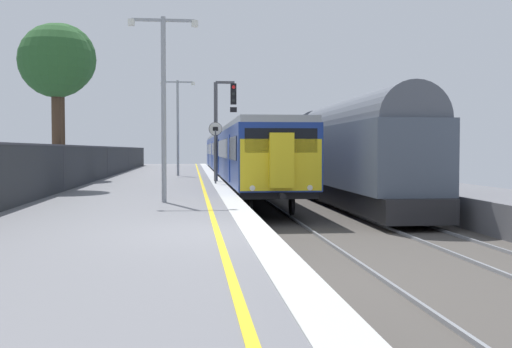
{
  "coord_description": "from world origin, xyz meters",
  "views": [
    {
      "loc": [
        -0.82,
        -11.26,
        1.52
      ],
      "look_at": [
        1.55,
        11.35,
        0.62
      ],
      "focal_mm": 43.29,
      "sensor_mm": 36.0,
      "label": 1
    }
  ],
  "objects": [
    {
      "name": "ground",
      "position": [
        2.64,
        0.0,
        -0.61
      ],
      "size": [
        17.4,
        110.0,
        1.21
      ],
      "color": "slate"
    },
    {
      "name": "commuter_train_at_platform",
      "position": [
        2.1,
        29.15,
        1.27
      ],
      "size": [
        2.83,
        41.51,
        3.81
      ],
      "color": "navy",
      "rests_on": "ground"
    },
    {
      "name": "freight_train_adjacent_track",
      "position": [
        6.1,
        37.16,
        1.53
      ],
      "size": [
        2.6,
        61.19,
        4.62
      ],
      "color": "#232326",
      "rests_on": "ground"
    },
    {
      "name": "signal_gantry",
      "position": [
        0.63,
        18.39,
        3.01
      ],
      "size": [
        1.1,
        0.24,
        4.8
      ],
      "color": "#47474C",
      "rests_on": "ground"
    },
    {
      "name": "speed_limit_sign",
      "position": [
        0.25,
        16.26,
        1.75
      ],
      "size": [
        0.59,
        0.08,
        2.74
      ],
      "color": "#59595B",
      "rests_on": "ground"
    },
    {
      "name": "platform_lamp_mid",
      "position": [
        -1.61,
        6.69,
        3.16
      ],
      "size": [
        2.0,
        0.2,
        5.32
      ],
      "color": "#93999E",
      "rests_on": "ground"
    },
    {
      "name": "platform_lamp_far",
      "position": [
        -1.61,
        25.12,
        3.29
      ],
      "size": [
        2.0,
        0.2,
        5.56
      ],
      "color": "#93999E",
      "rests_on": "ground"
    },
    {
      "name": "background_tree_left",
      "position": [
        -7.43,
        21.28,
        6.07
      ],
      "size": [
        3.56,
        3.56,
        7.95
      ],
      "color": "#473323",
      "rests_on": "ground"
    },
    {
      "name": "background_tree_centre",
      "position": [
        -6.01,
        13.24,
        4.78
      ],
      "size": [
        2.82,
        2.82,
        6.34
      ],
      "color": "#473323",
      "rests_on": "ground"
    }
  ]
}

